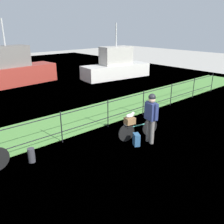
# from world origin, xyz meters

# --- Properties ---
(ground_plane) EXTENTS (60.00, 60.00, 0.00)m
(ground_plane) POSITION_xyz_m (0.00, 0.00, 0.00)
(ground_plane) COLOR #B2ADA3
(grass_strip) EXTENTS (27.00, 2.40, 0.03)m
(grass_strip) POSITION_xyz_m (0.00, 3.75, 0.01)
(grass_strip) COLOR #569342
(grass_strip) RESTS_ON ground
(harbor_water) EXTENTS (30.00, 30.00, 0.00)m
(harbor_water) POSITION_xyz_m (0.00, 11.47, 0.00)
(harbor_water) COLOR #60849E
(harbor_water) RESTS_ON ground
(iron_fence) EXTENTS (18.04, 0.04, 1.09)m
(iron_fence) POSITION_xyz_m (-0.00, 2.38, 0.64)
(iron_fence) COLOR black
(iron_fence) RESTS_ON ground
(bicycle_main) EXTENTS (1.56, 0.37, 0.61)m
(bicycle_main) POSITION_xyz_m (1.13, 0.95, 0.32)
(bicycle_main) COLOR black
(bicycle_main) RESTS_ON ground
(wooden_crate) EXTENTS (0.37, 0.32, 0.22)m
(wooden_crate) POSITION_xyz_m (0.79, 1.02, 0.72)
(wooden_crate) COLOR brown
(wooden_crate) RESTS_ON bicycle_main
(terrier_dog) EXTENTS (0.32, 0.19, 0.18)m
(terrier_dog) POSITION_xyz_m (0.81, 1.01, 0.91)
(terrier_dog) COLOR silver
(terrier_dog) RESTS_ON wooden_crate
(cyclist_person) EXTENTS (0.34, 0.53, 1.68)m
(cyclist_person) POSITION_xyz_m (1.21, 0.47, 1.00)
(cyclist_person) COLOR slate
(cyclist_person) RESTS_ON ground
(backpack_on_paving) EXTENTS (0.29, 0.33, 0.40)m
(backpack_on_paving) POSITION_xyz_m (0.71, 0.62, 0.20)
(backpack_on_paving) COLOR #28517A
(backpack_on_paving) RESTS_ON ground
(mooring_bollard) EXTENTS (0.20, 0.20, 0.43)m
(mooring_bollard) POSITION_xyz_m (-2.28, 1.88, 0.21)
(mooring_bollard) COLOR #38383D
(mooring_bollard) RESTS_ON ground
(moored_boat_near) EXTENTS (6.25, 2.27, 4.11)m
(moored_boat_near) POSITION_xyz_m (0.63, 11.74, 0.92)
(moored_boat_near) COLOR #9E3328
(moored_boat_near) RESTS_ON ground
(moored_boat_mid) EXTENTS (5.32, 2.32, 3.87)m
(moored_boat_mid) POSITION_xyz_m (7.49, 9.11, 0.82)
(moored_boat_mid) COLOR silver
(moored_boat_mid) RESTS_ON ground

